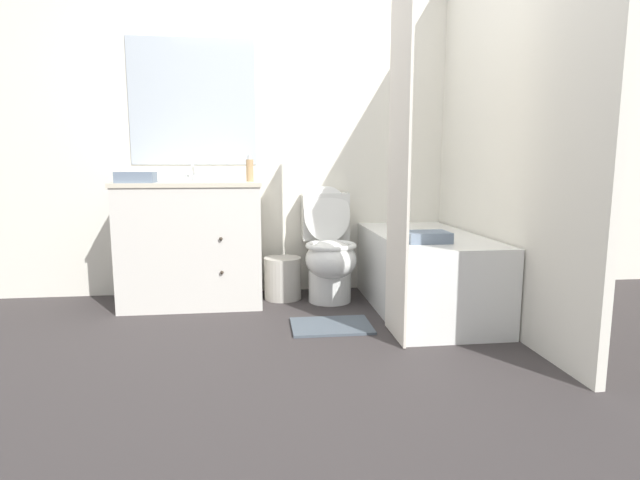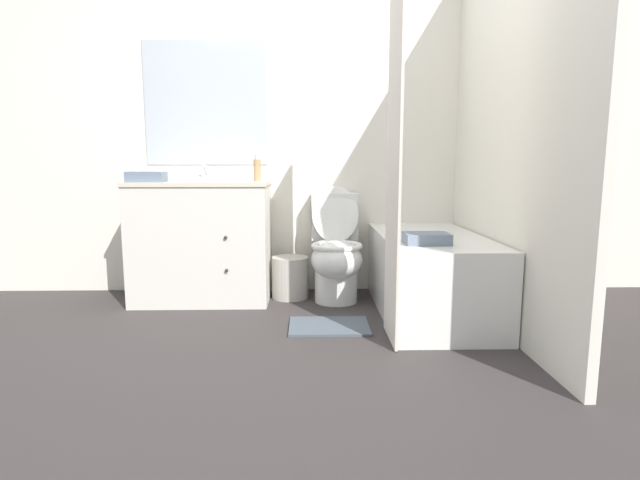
{
  "view_description": "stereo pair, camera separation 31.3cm",
  "coord_description": "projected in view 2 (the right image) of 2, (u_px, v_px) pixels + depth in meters",
  "views": [
    {
      "loc": [
        -0.25,
        -2.44,
        1.01
      ],
      "look_at": [
        0.13,
        0.68,
        0.53
      ],
      "focal_mm": 28.0,
      "sensor_mm": 36.0,
      "label": 1
    },
    {
      "loc": [
        0.06,
        -2.46,
        1.01
      ],
      "look_at": [
        0.13,
        0.68,
        0.53
      ],
      "focal_mm": 28.0,
      "sensor_mm": 36.0,
      "label": 2
    }
  ],
  "objects": [
    {
      "name": "sink_faucet",
      "position": [
        206.0,
        176.0,
        3.84
      ],
      "size": [
        0.14,
        0.12,
        0.12
      ],
      "color": "silver",
      "rests_on": "vanity_cabinet"
    },
    {
      "name": "ground_plane",
      "position": [
        297.0,
        361.0,
        2.58
      ],
      "size": [
        14.0,
        14.0,
        0.0
      ],
      "primitive_type": "plane",
      "color": "#383333"
    },
    {
      "name": "bath_towel_folded",
      "position": [
        427.0,
        238.0,
        2.98
      ],
      "size": [
        0.26,
        0.2,
        0.07
      ],
      "color": "slate",
      "rests_on": "bathtub"
    },
    {
      "name": "soap_dispenser",
      "position": [
        257.0,
        170.0,
        3.6
      ],
      "size": [
        0.05,
        0.05,
        0.19
      ],
      "color": "tan",
      "rests_on": "vanity_cabinet"
    },
    {
      "name": "toilet",
      "position": [
        336.0,
        253.0,
        3.7
      ],
      "size": [
        0.37,
        0.63,
        0.85
      ],
      "color": "white",
      "rests_on": "ground_plane"
    },
    {
      "name": "bath_mat",
      "position": [
        329.0,
        326.0,
        3.12
      ],
      "size": [
        0.5,
        0.36,
        0.02
      ],
      "color": "#4C5660",
      "rests_on": "ground_plane"
    },
    {
      "name": "wastebasket",
      "position": [
        290.0,
        277.0,
        3.8
      ],
      "size": [
        0.28,
        0.28,
        0.32
      ],
      "color": "#B7B2A8",
      "rests_on": "ground_plane"
    },
    {
      "name": "wall_right",
      "position": [
        496.0,
        126.0,
        3.17
      ],
      "size": [
        0.05,
        2.51,
        2.5
      ],
      "color": "white",
      "rests_on": "ground_plane"
    },
    {
      "name": "wall_back",
      "position": [
        300.0,
        133.0,
        3.91
      ],
      "size": [
        8.0,
        0.06,
        2.5
      ],
      "color": "white",
      "rests_on": "ground_plane"
    },
    {
      "name": "vanity_cabinet",
      "position": [
        203.0,
        240.0,
        3.71
      ],
      "size": [
        1.0,
        0.6,
        0.89
      ],
      "color": "silver",
      "rests_on": "ground_plane"
    },
    {
      "name": "bathtub",
      "position": [
        430.0,
        274.0,
        3.38
      ],
      "size": [
        0.67,
        1.37,
        0.54
      ],
      "color": "white",
      "rests_on": "ground_plane"
    },
    {
      "name": "hand_towel_folded",
      "position": [
        146.0,
        177.0,
        3.46
      ],
      "size": [
        0.25,
        0.18,
        0.07
      ],
      "color": "slate",
      "rests_on": "vanity_cabinet"
    },
    {
      "name": "tissue_box",
      "position": [
        229.0,
        176.0,
        3.71
      ],
      "size": [
        0.11,
        0.12,
        0.1
      ],
      "color": "white",
      "rests_on": "vanity_cabinet"
    },
    {
      "name": "shower_curtain",
      "position": [
        394.0,
        163.0,
        2.75
      ],
      "size": [
        0.01,
        0.41,
        2.02
      ],
      "color": "silver",
      "rests_on": "ground_plane"
    }
  ]
}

